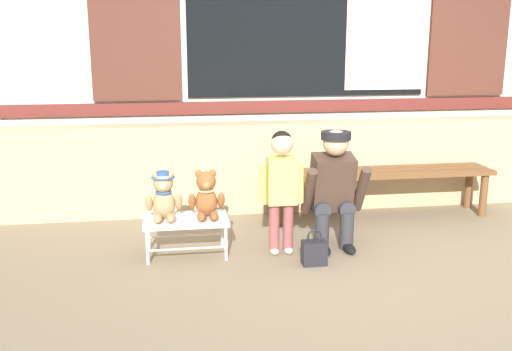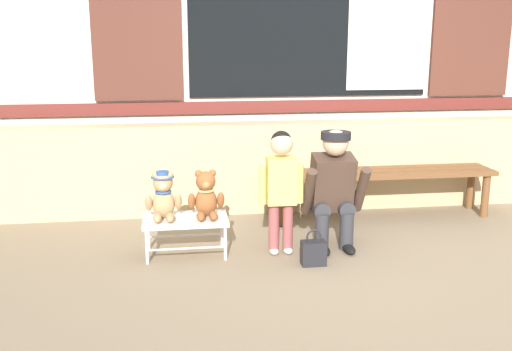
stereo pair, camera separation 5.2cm
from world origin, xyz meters
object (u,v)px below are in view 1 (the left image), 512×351
object	(u,v)px
wooden_bench_long	(379,177)
child_standing	(282,179)
adult_crouching	(334,188)
teddy_bear_with_hat	(164,197)
handbag_on_ground	(314,252)
teddy_bear_plain	(206,196)
small_display_bench	(186,222)

from	to	relation	value
wooden_bench_long	child_standing	world-z (taller)	child_standing
child_standing	wooden_bench_long	bearing A→B (deg)	36.64
wooden_bench_long	child_standing	bearing A→B (deg)	-143.36
wooden_bench_long	adult_crouching	xyz separation A→B (m)	(-0.64, -0.71, 0.11)
teddy_bear_with_hat	handbag_on_ground	bearing A→B (deg)	-17.28
wooden_bench_long	teddy_bear_plain	xyz separation A→B (m)	(-1.64, -0.74, 0.09)
wooden_bench_long	handbag_on_ground	distance (m)	1.41
adult_crouching	child_standing	bearing A→B (deg)	-168.18
teddy_bear_with_hat	adult_crouching	size ratio (longest dim) A/B	0.38
wooden_bench_long	teddy_bear_with_hat	distance (m)	2.10
small_display_bench	adult_crouching	size ratio (longest dim) A/B	0.67
teddy_bear_with_hat	adult_crouching	world-z (taller)	adult_crouching
teddy_bear_with_hat	adult_crouching	xyz separation A→B (m)	(1.33, 0.03, 0.01)
wooden_bench_long	child_standing	distance (m)	1.36
small_display_bench	teddy_bear_with_hat	xyz separation A→B (m)	(-0.16, 0.00, 0.21)
teddy_bear_with_hat	adult_crouching	bearing A→B (deg)	1.27
adult_crouching	teddy_bear_plain	bearing A→B (deg)	-178.28
small_display_bench	handbag_on_ground	size ratio (longest dim) A/B	2.35
teddy_bear_with_hat	child_standing	bearing A→B (deg)	-4.01
adult_crouching	small_display_bench	bearing A→B (deg)	-178.45
small_display_bench	handbag_on_ground	world-z (taller)	small_display_bench
adult_crouching	handbag_on_ground	size ratio (longest dim) A/B	3.49
wooden_bench_long	adult_crouching	world-z (taller)	adult_crouching
wooden_bench_long	teddy_bear_plain	world-z (taller)	teddy_bear_plain
wooden_bench_long	child_standing	size ratio (longest dim) A/B	2.19
child_standing	handbag_on_ground	xyz separation A→B (m)	(0.20, -0.27, -0.50)
teddy_bear_plain	adult_crouching	bearing A→B (deg)	1.72
teddy_bear_plain	handbag_on_ground	distance (m)	0.91
child_standing	adult_crouching	world-z (taller)	child_standing
teddy_bear_plain	handbag_on_ground	bearing A→B (deg)	-23.78
small_display_bench	child_standing	bearing A→B (deg)	-4.72
teddy_bear_plain	small_display_bench	bearing A→B (deg)	-179.49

